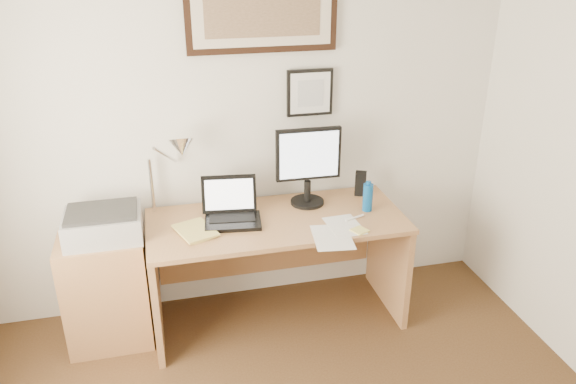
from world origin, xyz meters
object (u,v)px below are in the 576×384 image
object	(u,v)px
side_cabinet	(107,289)
water_bottle	(368,197)
laptop	(232,212)
printer	(103,224)
desk	(274,245)
lcd_monitor	(308,163)
book	(180,235)

from	to	relation	value
side_cabinet	water_bottle	xyz separation A→B (m)	(1.66, -0.07, 0.48)
side_cabinet	laptop	xyz separation A→B (m)	(0.80, 0.00, 0.44)
water_bottle	laptop	size ratio (longest dim) A/B	0.49
side_cabinet	printer	bearing A→B (deg)	-7.12
desk	lcd_monitor	size ratio (longest dim) A/B	3.08
desk	printer	size ratio (longest dim) A/B	3.64
book	lcd_monitor	world-z (taller)	lcd_monitor
book	laptop	bearing A→B (deg)	23.80
printer	lcd_monitor	bearing A→B (deg)	5.44
printer	laptop	bearing A→B (deg)	0.63
water_bottle	book	bearing A→B (deg)	-176.43
laptop	printer	xyz separation A→B (m)	(-0.76, -0.01, 0.01)
laptop	printer	size ratio (longest dim) A/B	0.84
side_cabinet	desk	distance (m)	1.08
lcd_monitor	desk	bearing A→B (deg)	-161.55
book	printer	bearing A→B (deg)	162.51
water_bottle	desk	distance (m)	0.68
desk	laptop	size ratio (longest dim) A/B	4.35
book	laptop	distance (m)	0.36
side_cabinet	book	xyz separation A→B (m)	(0.47, -0.14, 0.40)
side_cabinet	water_bottle	distance (m)	1.73
printer	side_cabinet	bearing A→B (deg)	172.88
side_cabinet	water_bottle	bearing A→B (deg)	-2.28
book	laptop	xyz separation A→B (m)	(0.33, 0.14, 0.05)
book	desk	world-z (taller)	book
side_cabinet	desk	bearing A→B (deg)	1.89
lcd_monitor	printer	size ratio (longest dim) A/B	1.18
side_cabinet	lcd_monitor	xyz separation A→B (m)	(1.32, 0.12, 0.68)
desk	lcd_monitor	bearing A→B (deg)	18.45
side_cabinet	book	world-z (taller)	book
desk	printer	world-z (taller)	printer
laptop	side_cabinet	bearing A→B (deg)	-179.73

